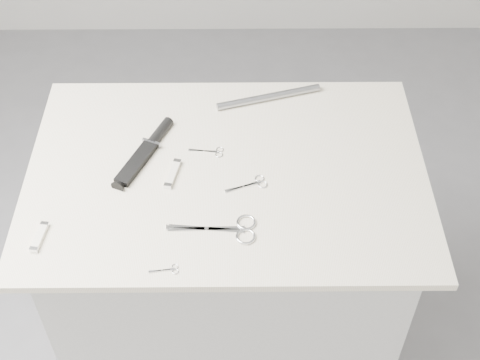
{
  "coord_description": "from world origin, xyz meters",
  "views": [
    {
      "loc": [
        0.02,
        -1.17,
        2.11
      ],
      "look_at": [
        0.03,
        -0.03,
        0.92
      ],
      "focal_mm": 50.0,
      "sensor_mm": 36.0,
      "label": 1
    }
  ],
  "objects_px": {
    "embroidery_scissors_a": "(253,184)",
    "pocket_knife_a": "(40,237)",
    "metal_rail": "(269,97)",
    "large_shears": "(232,229)",
    "sheathed_knife": "(147,148)",
    "tiny_scissors": "(168,270)",
    "pocket_knife_b": "(173,174)",
    "embroidery_scissors_b": "(212,152)",
    "plinth": "(229,279)"
  },
  "relations": [
    {
      "from": "large_shears",
      "to": "tiny_scissors",
      "type": "distance_m",
      "value": 0.18
    },
    {
      "from": "plinth",
      "to": "large_shears",
      "type": "height_order",
      "value": "large_shears"
    },
    {
      "from": "embroidery_scissors_b",
      "to": "pocket_knife_b",
      "type": "xyz_separation_m",
      "value": [
        -0.09,
        -0.08,
        0.0
      ]
    },
    {
      "from": "plinth",
      "to": "embroidery_scissors_b",
      "type": "xyz_separation_m",
      "value": [
        -0.04,
        0.07,
        0.47
      ]
    },
    {
      "from": "metal_rail",
      "to": "sheathed_knife",
      "type": "bearing_deg",
      "value": -147.48
    },
    {
      "from": "metal_rail",
      "to": "pocket_knife_b",
      "type": "bearing_deg",
      "value": -130.54
    },
    {
      "from": "embroidery_scissors_a",
      "to": "pocket_knife_a",
      "type": "xyz_separation_m",
      "value": [
        -0.49,
        -0.17,
        0.0
      ]
    },
    {
      "from": "tiny_scissors",
      "to": "metal_rail",
      "type": "bearing_deg",
      "value": 60.01
    },
    {
      "from": "tiny_scissors",
      "to": "plinth",
      "type": "bearing_deg",
      "value": 60.18
    },
    {
      "from": "tiny_scissors",
      "to": "pocket_knife_b",
      "type": "bearing_deg",
      "value": 84.1
    },
    {
      "from": "plinth",
      "to": "large_shears",
      "type": "relative_size",
      "value": 4.42
    },
    {
      "from": "large_shears",
      "to": "sheathed_knife",
      "type": "relative_size",
      "value": 0.83
    },
    {
      "from": "metal_rail",
      "to": "large_shears",
      "type": "bearing_deg",
      "value": -102.36
    },
    {
      "from": "pocket_knife_b",
      "to": "tiny_scissors",
      "type": "bearing_deg",
      "value": -165.98
    },
    {
      "from": "embroidery_scissors_b",
      "to": "pocket_knife_a",
      "type": "distance_m",
      "value": 0.48
    },
    {
      "from": "large_shears",
      "to": "sheathed_knife",
      "type": "bearing_deg",
      "value": 131.68
    },
    {
      "from": "large_shears",
      "to": "pocket_knife_b",
      "type": "height_order",
      "value": "pocket_knife_b"
    },
    {
      "from": "sheathed_knife",
      "to": "metal_rail",
      "type": "distance_m",
      "value": 0.38
    },
    {
      "from": "plinth",
      "to": "pocket_knife_a",
      "type": "xyz_separation_m",
      "value": [
        -0.42,
        -0.21,
        0.48
      ]
    },
    {
      "from": "tiny_scissors",
      "to": "pocket_knife_a",
      "type": "distance_m",
      "value": 0.31
    },
    {
      "from": "tiny_scissors",
      "to": "pocket_knife_a",
      "type": "xyz_separation_m",
      "value": [
        -0.3,
        0.09,
        0.0
      ]
    },
    {
      "from": "large_shears",
      "to": "plinth",
      "type": "bearing_deg",
      "value": 96.06
    },
    {
      "from": "plinth",
      "to": "embroidery_scissors_b",
      "type": "height_order",
      "value": "embroidery_scissors_b"
    },
    {
      "from": "pocket_knife_b",
      "to": "embroidery_scissors_a",
      "type": "bearing_deg",
      "value": -86.75
    },
    {
      "from": "embroidery_scissors_a",
      "to": "pocket_knife_b",
      "type": "height_order",
      "value": "pocket_knife_b"
    },
    {
      "from": "large_shears",
      "to": "pocket_knife_b",
      "type": "bearing_deg",
      "value": 132.04
    },
    {
      "from": "sheathed_knife",
      "to": "pocket_knife_b",
      "type": "height_order",
      "value": "sheathed_knife"
    },
    {
      "from": "embroidery_scissors_a",
      "to": "pocket_knife_b",
      "type": "bearing_deg",
      "value": 150.39
    },
    {
      "from": "plinth",
      "to": "pocket_knife_b",
      "type": "relative_size",
      "value": 9.13
    },
    {
      "from": "pocket_knife_a",
      "to": "embroidery_scissors_b",
      "type": "bearing_deg",
      "value": -46.14
    },
    {
      "from": "embroidery_scissors_b",
      "to": "pocket_knife_a",
      "type": "relative_size",
      "value": 1.06
    },
    {
      "from": "large_shears",
      "to": "metal_rail",
      "type": "relative_size",
      "value": 0.68
    },
    {
      "from": "large_shears",
      "to": "embroidery_scissors_b",
      "type": "xyz_separation_m",
      "value": [
        -0.05,
        0.26,
        -0.0
      ]
    },
    {
      "from": "embroidery_scissors_b",
      "to": "pocket_knife_b",
      "type": "relative_size",
      "value": 0.91
    },
    {
      "from": "embroidery_scissors_b",
      "to": "pocket_knife_a",
      "type": "bearing_deg",
      "value": -137.48
    },
    {
      "from": "tiny_scissors",
      "to": "pocket_knife_b",
      "type": "height_order",
      "value": "pocket_knife_b"
    },
    {
      "from": "embroidery_scissors_b",
      "to": "metal_rail",
      "type": "bearing_deg",
      "value": 59.92
    },
    {
      "from": "embroidery_scissors_a",
      "to": "metal_rail",
      "type": "relative_size",
      "value": 0.35
    },
    {
      "from": "large_shears",
      "to": "pocket_knife_a",
      "type": "distance_m",
      "value": 0.44
    },
    {
      "from": "pocket_knife_b",
      "to": "metal_rail",
      "type": "distance_m",
      "value": 0.38
    },
    {
      "from": "tiny_scissors",
      "to": "metal_rail",
      "type": "relative_size",
      "value": 0.22
    },
    {
      "from": "tiny_scissors",
      "to": "sheathed_knife",
      "type": "xyz_separation_m",
      "value": [
        -0.08,
        0.38,
        0.01
      ]
    },
    {
      "from": "embroidery_scissors_a",
      "to": "tiny_scissors",
      "type": "bearing_deg",
      "value": -146.93
    },
    {
      "from": "large_shears",
      "to": "embroidery_scissors_a",
      "type": "distance_m",
      "value": 0.15
    },
    {
      "from": "embroidery_scissors_b",
      "to": "embroidery_scissors_a",
      "type": "bearing_deg",
      "value": -41.52
    },
    {
      "from": "embroidery_scissors_b",
      "to": "metal_rail",
      "type": "height_order",
      "value": "metal_rail"
    },
    {
      "from": "tiny_scissors",
      "to": "sheathed_knife",
      "type": "bearing_deg",
      "value": 94.29
    },
    {
      "from": "tiny_scissors",
      "to": "pocket_knife_b",
      "type": "xyz_separation_m",
      "value": [
        -0.01,
        0.29,
        0.0
      ]
    },
    {
      "from": "pocket_knife_b",
      "to": "embroidery_scissors_b",
      "type": "bearing_deg",
      "value": -36.27
    },
    {
      "from": "embroidery_scissors_a",
      "to": "tiny_scissors",
      "type": "height_order",
      "value": "same"
    }
  ]
}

